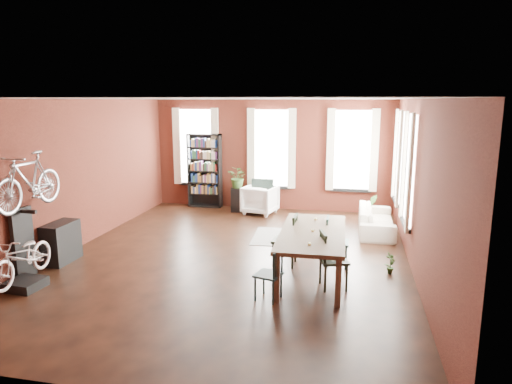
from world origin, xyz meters
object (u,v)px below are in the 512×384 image
(dining_chair_b, at_px, (285,240))
(bicycle_floor, at_px, (21,236))
(white_armchair, at_px, (260,198))
(dining_chair_d, at_px, (337,242))
(bike_trainer, at_px, (25,284))
(plant_stand, at_px, (237,200))
(console_table, at_px, (61,242))
(dining_chair_a, at_px, (268,274))
(dining_table, at_px, (312,254))
(bookshelf, at_px, (205,171))
(cream_sofa, at_px, (377,215))
(dining_chair_c, at_px, (334,260))

(dining_chair_b, height_order, bicycle_floor, bicycle_floor)
(white_armchair, bearing_deg, dining_chair_d, 133.43)
(bike_trainer, height_order, plant_stand, plant_stand)
(bike_trainer, bearing_deg, bicycle_floor, 74.34)
(dining_chair_b, bearing_deg, bicycle_floor, -61.11)
(white_armchair, height_order, bike_trainer, white_armchair)
(bike_trainer, distance_m, console_table, 1.38)
(dining_chair_a, bearing_deg, console_table, -86.24)
(dining_chair_d, relative_size, bike_trainer, 1.77)
(dining_chair_a, bearing_deg, white_armchair, -152.11)
(white_armchair, height_order, console_table, white_armchair)
(bike_trainer, xyz_separation_m, console_table, (-0.20, 1.32, 0.32))
(bicycle_floor, bearing_deg, dining_table, 14.07)
(bookshelf, distance_m, console_table, 5.40)
(dining_chair_b, relative_size, dining_chair_d, 1.04)
(dining_chair_a, xyz_separation_m, bookshelf, (-3.07, 6.07, 0.68))
(cream_sofa, bearing_deg, bicycle_floor, 128.61)
(white_armchair, bearing_deg, dining_chair_b, 120.52)
(dining_table, bearing_deg, plant_stand, 118.24)
(dining_table, xyz_separation_m, dining_chair_d, (0.42, 0.66, 0.05))
(bookshelf, bearing_deg, console_table, -103.83)
(dining_chair_a, xyz_separation_m, cream_sofa, (1.88, 4.37, -0.02))
(dining_chair_b, relative_size, cream_sofa, 0.48)
(dining_chair_b, xyz_separation_m, bicycle_floor, (-4.17, -2.08, 0.43))
(dining_chair_b, relative_size, console_table, 1.25)
(console_table, xyz_separation_m, bicycle_floor, (0.20, -1.31, 0.53))
(bookshelf, relative_size, cream_sofa, 1.06)
(dining_chair_c, distance_m, bike_trainer, 5.30)
(dining_chair_a, distance_m, white_armchair, 5.72)
(cream_sofa, xyz_separation_m, bicycle_floor, (-6.03, -4.81, 0.52))
(dining_chair_d, height_order, cream_sofa, dining_chair_d)
(dining_chair_d, xyz_separation_m, console_table, (-5.37, -0.90, -0.08))
(dining_chair_d, distance_m, cream_sofa, 2.74)
(dining_chair_c, height_order, console_table, dining_chair_c)
(plant_stand, height_order, bicycle_floor, bicycle_floor)
(dining_table, distance_m, dining_chair_b, 0.79)
(dining_chair_a, distance_m, bike_trainer, 4.19)
(console_table, bearing_deg, dining_table, 2.80)
(dining_chair_c, distance_m, cream_sofa, 3.78)
(dining_chair_d, xyz_separation_m, white_armchair, (-2.30, 3.81, -0.04))
(dining_chair_c, relative_size, console_table, 1.23)
(cream_sofa, bearing_deg, white_armchair, 69.05)
(console_table, bearing_deg, bike_trainer, -81.44)
(white_armchair, relative_size, bike_trainer, 1.63)
(dining_table, distance_m, bike_trainer, 5.02)
(dining_chair_b, relative_size, plant_stand, 1.47)
(dining_chair_b, bearing_deg, dining_chair_d, 100.17)
(bicycle_floor, bearing_deg, bike_trainer, -109.72)
(dining_table, relative_size, dining_chair_b, 2.51)
(bike_trainer, relative_size, plant_stand, 0.80)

